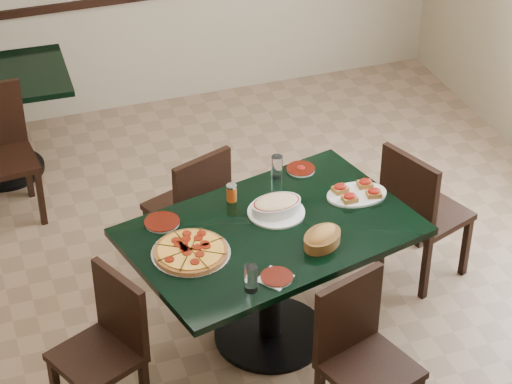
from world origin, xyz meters
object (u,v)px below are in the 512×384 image
object	(u,v)px
chair_far	(193,205)
chair_near	(360,350)
main_table	(271,256)
chair_left	(107,341)
lasagna_casserole	(276,206)
bruschetta_platter	(357,192)
pepperoni_pizza	(191,252)
bread_basket	(322,238)
chair_right	(419,209)

from	to	relation	value
chair_far	chair_near	xyz separation A→B (m)	(0.42, -1.48, 0.01)
main_table	chair_left	distance (m)	0.99
lasagna_casserole	bruschetta_platter	xyz separation A→B (m)	(0.48, 0.01, -0.02)
main_table	pepperoni_pizza	world-z (taller)	pepperoni_pizza
chair_left	bruschetta_platter	bearing A→B (deg)	79.50
main_table	lasagna_casserole	bearing A→B (deg)	46.23
chair_far	bread_basket	distance (m)	1.09
pepperoni_pizza	lasagna_casserole	distance (m)	0.57
chair_far	chair_left	world-z (taller)	chair_far
main_table	chair_left	xyz separation A→B (m)	(-0.95, -0.24, -0.12)
pepperoni_pizza	bruschetta_platter	world-z (taller)	bruschetta_platter
pepperoni_pizza	lasagna_casserole	bearing A→B (deg)	20.56
chair_left	lasagna_casserole	world-z (taller)	lasagna_casserole
bread_basket	chair_near	bearing A→B (deg)	-124.60
chair_near	bruschetta_platter	bearing A→B (deg)	49.74
chair_left	bruschetta_platter	xyz separation A→B (m)	(1.50, 0.38, 0.32)
chair_right	bruschetta_platter	bearing A→B (deg)	80.84
chair_left	lasagna_casserole	size ratio (longest dim) A/B	2.64
bread_basket	bruschetta_platter	world-z (taller)	bread_basket
chair_near	pepperoni_pizza	xyz separation A→B (m)	(-0.65, 0.67, 0.29)
main_table	lasagna_casserole	size ratio (longest dim) A/B	5.37
chair_left	bread_basket	distance (m)	1.20
chair_near	pepperoni_pizza	world-z (taller)	chair_near
main_table	lasagna_casserole	world-z (taller)	lasagna_casserole
chair_far	pepperoni_pizza	world-z (taller)	chair_far
bread_basket	chair_far	bearing A→B (deg)	80.24
main_table	chair_right	distance (m)	1.03
chair_right	bread_basket	bearing A→B (deg)	98.33
chair_right	chair_left	bearing A→B (deg)	83.19
main_table	chair_far	distance (m)	0.78
main_table	chair_near	distance (m)	0.77
chair_near	chair_far	bearing A→B (deg)	87.59
chair_left	pepperoni_pizza	bearing A→B (deg)	84.27
lasagna_casserole	main_table	bearing A→B (deg)	-124.59
main_table	chair_near	size ratio (longest dim) A/B	1.93
chair_near	chair_right	bearing A→B (deg)	31.96
lasagna_casserole	bruschetta_platter	world-z (taller)	lasagna_casserole
chair_right	bread_basket	size ratio (longest dim) A/B	3.10
lasagna_casserole	bruschetta_platter	size ratio (longest dim) A/B	0.89
chair_far	pepperoni_pizza	xyz separation A→B (m)	(-0.24, -0.81, 0.30)
chair_near	lasagna_casserole	bearing A→B (deg)	79.67
chair_near	pepperoni_pizza	distance (m)	0.98
chair_left	lasagna_casserole	xyz separation A→B (m)	(1.03, 0.37, 0.34)
chair_far	chair_left	distance (m)	1.22
chair_far	bruschetta_platter	xyz separation A→B (m)	(0.77, -0.60, 0.30)
chair_far	bread_basket	size ratio (longest dim) A/B	2.94
chair_near	chair_right	size ratio (longest dim) A/B	0.96
chair_far	bruschetta_platter	bearing A→B (deg)	121.11
chair_right	bruschetta_platter	xyz separation A→B (m)	(-0.45, -0.09, 0.27)
chair_right	lasagna_casserole	bearing A→B (deg)	75.76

